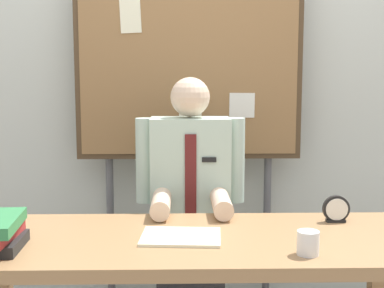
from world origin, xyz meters
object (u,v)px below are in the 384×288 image
bulletin_board (189,65)px  coffee_mug (308,243)px  desk (193,257)px  open_notebook (181,237)px  desk_clock (336,210)px  person (190,220)px

bulletin_board → coffee_mug: 1.44m
desk → bulletin_board: size_ratio=0.92×
open_notebook → coffee_mug: bearing=-23.8°
desk → coffee_mug: 0.48m
bulletin_board → open_notebook: bearing=-92.7°
desk → bulletin_board: bearing=90.0°
desk_clock → open_notebook: bearing=-162.3°
bulletin_board → open_notebook: 1.23m
desk → open_notebook: 0.11m
bulletin_board → open_notebook: size_ratio=6.47×
person → open_notebook: 0.62m
desk → bulletin_board: 1.27m
bulletin_board → coffee_mug: (0.41, -1.22, -0.65)m
desk → person: bearing=90.0°
open_notebook → desk_clock: desk_clock is taller
person → open_notebook: size_ratio=4.36×
coffee_mug → bulletin_board: bearing=108.5°
desk → desk_clock: (0.63, 0.20, 0.14)m
desk → desk_clock: 0.68m
coffee_mug → open_notebook: bearing=156.2°
desk_clock → bulletin_board: bearing=128.2°
person → coffee_mug: (0.41, -0.81, 0.14)m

